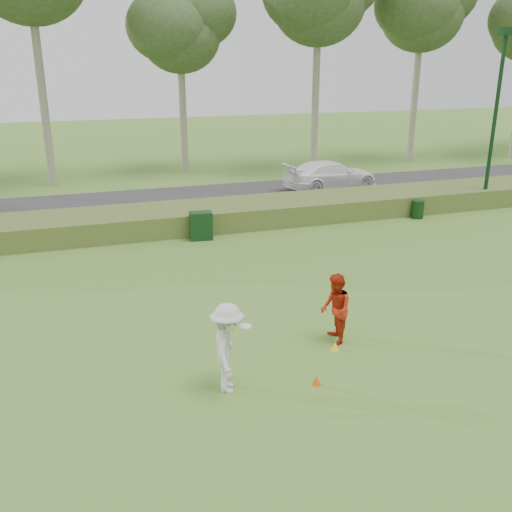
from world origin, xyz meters
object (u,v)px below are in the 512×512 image
object	(u,v)px
car_right	(331,175)
trash_bin	(418,209)
player_white	(228,348)
utility_cabinet	(201,226)
cone_orange	(317,380)
lamp_post	(499,88)
cone_yellow	(335,346)
player_red	(335,309)

from	to	relation	value
car_right	trash_bin	bearing A→B (deg)	-175.91
player_white	utility_cabinet	size ratio (longest dim) A/B	1.81
player_white	cone_orange	size ratio (longest dim) A/B	9.22
trash_bin	car_right	distance (m)	6.70
lamp_post	car_right	size ratio (longest dim) A/B	1.55
utility_cabinet	cone_yellow	bearing A→B (deg)	-77.15
cone_orange	car_right	size ratio (longest dim) A/B	0.04
trash_bin	utility_cabinet	bearing A→B (deg)	-179.63
player_white	utility_cabinet	distance (m)	11.11
lamp_post	player_red	size ratio (longest dim) A/B	4.46
car_right	utility_cabinet	bearing A→B (deg)	120.37
cone_yellow	player_white	bearing A→B (deg)	-164.03
lamp_post	cone_orange	distance (m)	19.55
cone_orange	utility_cabinet	world-z (taller)	utility_cabinet
utility_cabinet	trash_bin	size ratio (longest dim) A/B	1.37
cone_orange	trash_bin	size ratio (longest dim) A/B	0.27
lamp_post	cone_yellow	size ratio (longest dim) A/B	35.02
trash_bin	cone_yellow	bearing A→B (deg)	-131.57
player_red	cone_orange	size ratio (longest dim) A/B	8.35
player_white	player_red	bearing A→B (deg)	-50.60
utility_cabinet	lamp_post	bearing A→B (deg)	9.98
cone_yellow	utility_cabinet	world-z (taller)	utility_cabinet
cone_orange	trash_bin	bearing A→B (deg)	48.65
player_red	cone_yellow	xyz separation A→B (m)	(-0.17, -0.42, -0.80)
cone_yellow	utility_cabinet	size ratio (longest dim) A/B	0.21
utility_cabinet	car_right	bearing A→B (deg)	43.77
cone_yellow	utility_cabinet	distance (m)	10.14
trash_bin	car_right	size ratio (longest dim) A/B	0.15
player_red	cone_orange	distance (m)	2.29
player_red	trash_bin	distance (m)	13.13
player_white	trash_bin	xyz separation A→B (m)	(11.99, 10.99, -0.60)
car_right	lamp_post	bearing A→B (deg)	-143.59
player_red	cone_yellow	world-z (taller)	player_red
car_right	player_red	bearing A→B (deg)	148.44
cone_orange	player_red	bearing A→B (deg)	54.08
cone_orange	lamp_post	bearing A→B (deg)	40.44
player_white	cone_yellow	distance (m)	3.24
lamp_post	player_white	xyz separation A→B (m)	(-16.20, -11.72, -4.58)
utility_cabinet	player_white	bearing A→B (deg)	-93.21
cone_orange	utility_cabinet	distance (m)	11.39
cone_yellow	utility_cabinet	bearing A→B (deg)	96.06
player_white	player_red	distance (m)	3.42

